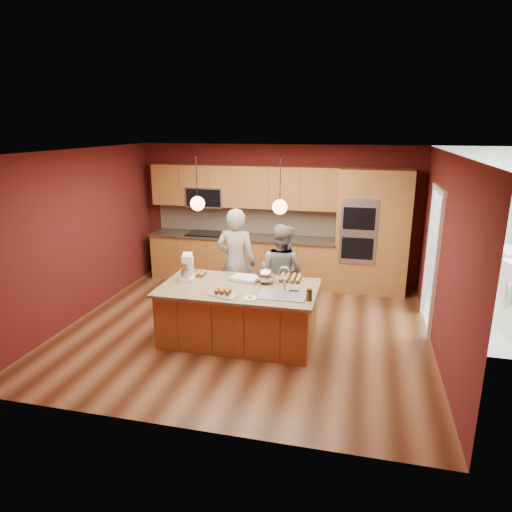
% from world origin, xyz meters
% --- Properties ---
extents(floor, '(5.50, 5.50, 0.00)m').
position_xyz_m(floor, '(0.00, 0.00, 0.00)').
color(floor, '#452210').
rests_on(floor, ground).
extents(ceiling, '(5.50, 5.50, 0.00)m').
position_xyz_m(ceiling, '(0.00, 0.00, 2.70)').
color(ceiling, silver).
rests_on(ceiling, ground).
extents(wall_back, '(5.50, 0.00, 5.50)m').
position_xyz_m(wall_back, '(0.00, 2.50, 1.35)').
color(wall_back, '#501515').
rests_on(wall_back, ground).
extents(wall_front, '(5.50, 0.00, 5.50)m').
position_xyz_m(wall_front, '(0.00, -2.50, 1.35)').
color(wall_front, '#501515').
rests_on(wall_front, ground).
extents(wall_left, '(0.00, 5.00, 5.00)m').
position_xyz_m(wall_left, '(-2.75, 0.00, 1.35)').
color(wall_left, '#501515').
rests_on(wall_left, ground).
extents(wall_right, '(0.00, 5.00, 5.00)m').
position_xyz_m(wall_right, '(2.75, 0.00, 1.35)').
color(wall_right, '#501515').
rests_on(wall_right, ground).
extents(cabinet_run, '(3.74, 0.64, 2.30)m').
position_xyz_m(cabinet_run, '(-0.68, 2.25, 0.98)').
color(cabinet_run, brown).
rests_on(cabinet_run, floor).
extents(oven_column, '(1.30, 0.62, 2.30)m').
position_xyz_m(oven_column, '(1.85, 2.19, 1.15)').
color(oven_column, brown).
rests_on(oven_column, floor).
extents(doorway_trim, '(0.08, 1.11, 2.20)m').
position_xyz_m(doorway_trim, '(2.73, 0.80, 1.05)').
color(doorway_trim, white).
rests_on(doorway_trim, wall_right).
extents(pendant_left, '(0.20, 0.20, 0.80)m').
position_xyz_m(pendant_left, '(-0.58, -0.37, 2.00)').
color(pendant_left, black).
rests_on(pendant_left, ceiling).
extents(pendant_right, '(0.20, 0.20, 0.80)m').
position_xyz_m(pendant_right, '(0.58, -0.37, 2.00)').
color(pendant_right, black).
rests_on(pendant_right, ceiling).
extents(island, '(2.24, 1.26, 1.21)m').
position_xyz_m(island, '(0.01, -0.38, 0.42)').
color(island, brown).
rests_on(island, floor).
extents(person_left, '(0.67, 0.45, 1.80)m').
position_xyz_m(person_left, '(-0.29, 0.51, 0.90)').
color(person_left, black).
rests_on(person_left, floor).
extents(person_right, '(0.94, 0.85, 1.58)m').
position_xyz_m(person_right, '(0.46, 0.51, 0.79)').
color(person_right, slate).
rests_on(person_right, floor).
extents(stand_mixer, '(0.28, 0.33, 0.40)m').
position_xyz_m(stand_mixer, '(-0.82, -0.27, 1.00)').
color(stand_mixer, white).
rests_on(stand_mixer, island).
extents(sheet_cake, '(0.49, 0.40, 0.05)m').
position_xyz_m(sheet_cake, '(0.01, -0.06, 0.85)').
color(sheet_cake, silver).
rests_on(sheet_cake, island).
extents(cooling_rack, '(0.44, 0.36, 0.02)m').
position_xyz_m(cooling_rack, '(-0.10, -0.74, 0.84)').
color(cooling_rack, '#BABDC1').
rests_on(cooling_rack, island).
extents(mixing_bowl, '(0.27, 0.27, 0.23)m').
position_xyz_m(mixing_bowl, '(0.34, -0.13, 0.94)').
color(mixing_bowl, silver).
rests_on(mixing_bowl, island).
extents(plate, '(0.18, 0.18, 0.01)m').
position_xyz_m(plate, '(0.28, -0.80, 0.83)').
color(plate, white).
rests_on(plate, island).
extents(tumbler, '(0.08, 0.08, 0.16)m').
position_xyz_m(tumbler, '(1.04, -0.67, 0.91)').
color(tumbler, '#36230F').
rests_on(tumbler, island).
extents(phone, '(0.15, 0.10, 0.01)m').
position_xyz_m(phone, '(0.80, -0.39, 0.83)').
color(phone, black).
rests_on(phone, island).
extents(cupcakes_left, '(0.23, 0.23, 0.07)m').
position_xyz_m(cupcakes_left, '(-0.75, -0.03, 0.86)').
color(cupcakes_left, '#CA9149').
rests_on(cupcakes_left, island).
extents(cupcakes_rack, '(0.24, 0.16, 0.07)m').
position_xyz_m(cupcakes_rack, '(-0.13, -0.73, 0.88)').
color(cupcakes_rack, '#CA9149').
rests_on(cupcakes_rack, island).
extents(cupcakes_right, '(0.34, 0.34, 0.08)m').
position_xyz_m(cupcakes_right, '(0.67, 0.07, 0.86)').
color(cupcakes_right, '#CA9149').
rests_on(cupcakes_right, island).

